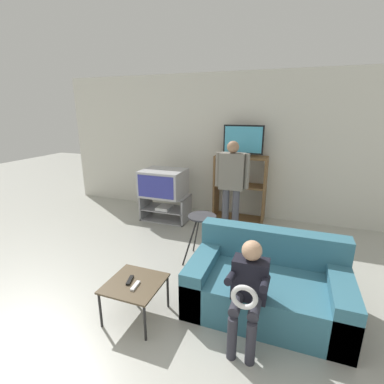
# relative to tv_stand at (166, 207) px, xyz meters

# --- Properties ---
(ground_plane) EXTENTS (18.00, 18.00, 0.00)m
(ground_plane) POSITION_rel_tv_stand_xyz_m (0.73, -3.12, -0.23)
(ground_plane) COLOR #ADADA3
(wall_back) EXTENTS (6.40, 0.06, 2.60)m
(wall_back) POSITION_rel_tv_stand_xyz_m (0.73, 0.76, 1.07)
(wall_back) COLOR silver
(wall_back) RESTS_ON ground_plane
(tv_stand) EXTENTS (0.86, 0.47, 0.47)m
(tv_stand) POSITION_rel_tv_stand_xyz_m (0.00, 0.00, 0.00)
(tv_stand) COLOR #939399
(tv_stand) RESTS_ON ground_plane
(television_main) EXTENTS (0.75, 0.64, 0.46)m
(television_main) POSITION_rel_tv_stand_xyz_m (-0.02, -0.01, 0.47)
(television_main) COLOR #B2B2B7
(television_main) RESTS_ON tv_stand
(media_shelf) EXTENTS (0.92, 0.38, 1.18)m
(media_shelf) POSITION_rel_tv_stand_xyz_m (1.26, 0.50, 0.37)
(media_shelf) COLOR brown
(media_shelf) RESTS_ON ground_plane
(television_flat) EXTENTS (0.69, 0.20, 0.53)m
(television_flat) POSITION_rel_tv_stand_xyz_m (1.28, 0.51, 1.20)
(television_flat) COLOR black
(television_flat) RESTS_ON media_shelf
(folding_stool) EXTENTS (0.41, 0.43, 0.65)m
(folding_stool) POSITION_rel_tv_stand_xyz_m (1.09, -1.16, 0.30)
(folding_stool) COLOR black
(folding_stool) RESTS_ON ground_plane
(snack_table) EXTENTS (0.52, 0.52, 0.38)m
(snack_table) POSITION_rel_tv_stand_xyz_m (0.82, -2.40, 0.11)
(snack_table) COLOR brown
(snack_table) RESTS_ON ground_plane
(remote_control_black) EXTENTS (0.07, 0.15, 0.02)m
(remote_control_black) POSITION_rel_tv_stand_xyz_m (0.76, -2.39, 0.16)
(remote_control_black) COLOR black
(remote_control_black) RESTS_ON snack_table
(remote_control_white) EXTENTS (0.05, 0.15, 0.02)m
(remote_control_white) POSITION_rel_tv_stand_xyz_m (0.86, -2.45, 0.16)
(remote_control_white) COLOR silver
(remote_control_white) RESTS_ON snack_table
(couch) EXTENTS (1.52, 0.89, 0.74)m
(couch) POSITION_rel_tv_stand_xyz_m (1.99, -1.81, 0.02)
(couch) COLOR teal
(couch) RESTS_ON ground_plane
(person_standing_adult) EXTENTS (0.53, 0.20, 1.51)m
(person_standing_adult) POSITION_rel_tv_stand_xyz_m (1.25, -0.18, 0.68)
(person_standing_adult) COLOR #4C4C56
(person_standing_adult) RESTS_ON ground_plane
(person_seated_child) EXTENTS (0.33, 0.43, 0.93)m
(person_seated_child) POSITION_rel_tv_stand_xyz_m (1.87, -2.32, 0.31)
(person_seated_child) COLOR #2D2D38
(person_seated_child) RESTS_ON ground_plane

